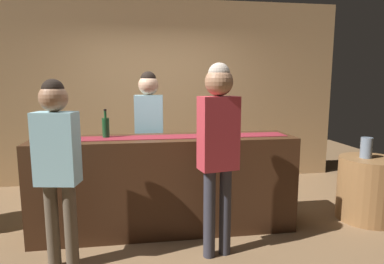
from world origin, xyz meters
TOP-DOWN VIEW (x-y plane):
  - ground_plane at (0.00, 0.00)m, footprint 10.00×10.00m
  - back_wall at (0.00, 1.90)m, footprint 6.00×0.12m
  - bar_counter at (0.00, 0.00)m, footprint 2.77×0.60m
  - counter_runner_cloth at (0.00, 0.00)m, footprint 2.63×0.28m
  - wine_bottle_green at (-0.62, 0.06)m, footprint 0.07×0.07m
  - wine_bottle_clear at (0.53, -0.01)m, footprint 0.07×0.07m
  - wine_glass_near_customer at (-1.26, -0.05)m, footprint 0.07×0.07m
  - wine_glass_mid_counter at (0.69, -0.09)m, footprint 0.07×0.07m
  - bartender at (-0.16, 0.58)m, footprint 0.35×0.24m
  - customer_sipping at (0.43, -0.62)m, footprint 0.37×0.26m
  - customer_browsing at (-0.95, -0.63)m, footprint 0.37×0.26m
  - round_side_table at (2.38, -0.08)m, footprint 0.68×0.68m
  - vase_on_side_table at (2.33, -0.06)m, footprint 0.13×0.13m

SIDE VIEW (x-z plane):
  - ground_plane at x=0.00m, z-range 0.00..0.00m
  - round_side_table at x=2.38m, z-range 0.00..0.74m
  - bar_counter at x=0.00m, z-range 0.00..1.03m
  - vase_on_side_table at x=2.33m, z-range 0.74..0.98m
  - customer_browsing at x=-0.95m, z-range 0.19..1.83m
  - counter_runner_cloth at x=0.00m, z-range 1.03..1.04m
  - bartender at x=-0.16m, z-range 0.21..1.96m
  - customer_sipping at x=0.43m, z-range 0.22..2.00m
  - wine_glass_near_customer at x=-1.26m, z-range 1.07..1.21m
  - wine_glass_mid_counter at x=0.69m, z-range 1.07..1.21m
  - wine_bottle_green at x=-0.62m, z-range 0.99..1.30m
  - wine_bottle_clear at x=0.53m, z-range 0.99..1.30m
  - back_wall at x=0.00m, z-range 0.00..2.90m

